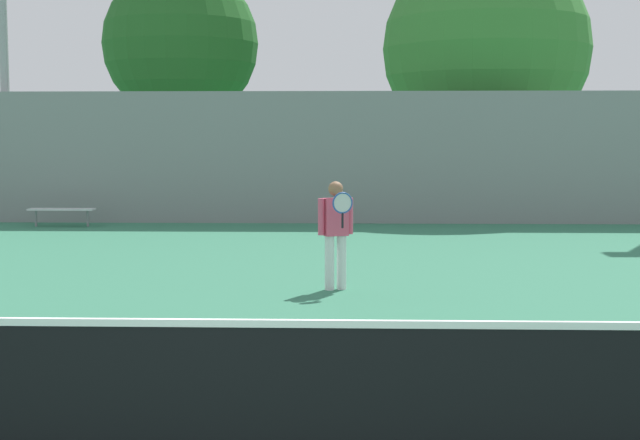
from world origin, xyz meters
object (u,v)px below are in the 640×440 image
light_pole_near_left (3,31)px  tree_green_broad (486,50)px  tennis_net (238,396)px  tree_green_tall (181,45)px  bench_courtside_near (62,210)px  tennis_player (336,229)px

light_pole_near_left → tree_green_broad: size_ratio=1.05×
tennis_net → tree_green_tall: bearing=101.5°
light_pole_near_left → bench_courtside_near: bearing=-40.9°
bench_courtside_near → tree_green_broad: 13.14m
tennis_player → tennis_net: bearing=-116.0°
light_pole_near_left → tennis_net: bearing=-64.8°
tree_green_tall → tree_green_broad: size_ratio=0.98×
tennis_player → light_pole_near_left: 14.76m
tennis_net → tree_green_broad: size_ratio=1.53×
bench_courtside_near → tree_green_broad: (11.33, 4.94, 4.44)m
tennis_net → tennis_player: bearing=85.7°
tennis_player → bench_courtside_near: size_ratio=0.97×
tennis_net → tree_green_broad: (4.82, 21.32, 4.31)m
tennis_net → tree_green_tall: size_ratio=1.56×
bench_courtside_near → tree_green_tall: bearing=76.1°
light_pole_near_left → tree_green_tall: (3.78, 5.35, 0.17)m
tennis_player → tree_green_tall: 17.59m
tennis_net → light_pole_near_left: bearing=115.2°
tree_green_tall → tree_green_broad: 9.82m
tennis_net → light_pole_near_left: size_ratio=1.47×
bench_courtside_near → light_pole_near_left: light_pole_near_left is taller
bench_courtside_near → light_pole_near_left: size_ratio=0.20×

